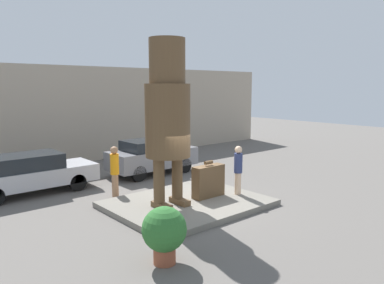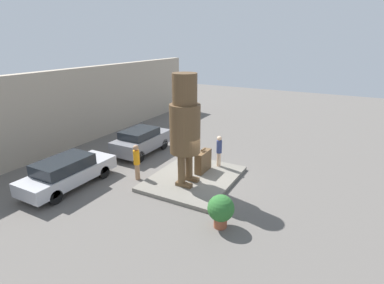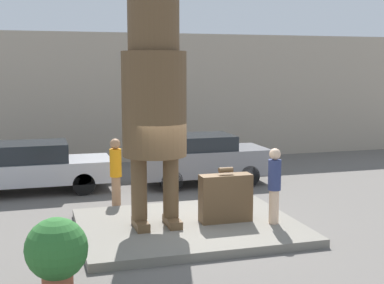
% 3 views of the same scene
% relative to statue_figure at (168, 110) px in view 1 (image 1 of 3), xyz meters
% --- Properties ---
extents(ground_plane, '(60.00, 60.00, 0.00)m').
position_rel_statue_figure_xyz_m(ground_plane, '(0.77, -0.04, -3.24)').
color(ground_plane, '#605B56').
extents(pedestal, '(4.93, 3.92, 0.18)m').
position_rel_statue_figure_xyz_m(pedestal, '(0.77, -0.04, -3.15)').
color(pedestal, slate).
rests_on(pedestal, ground_plane).
extents(building_backdrop, '(28.00, 0.60, 5.01)m').
position_rel_statue_figure_xyz_m(building_backdrop, '(0.77, 9.44, -0.74)').
color(building_backdrop, tan).
rests_on(building_backdrop, ground_plane).
extents(statue_figure, '(1.41, 1.41, 5.22)m').
position_rel_statue_figure_xyz_m(statue_figure, '(0.00, 0.00, 0.00)').
color(statue_figure, brown).
rests_on(statue_figure, pedestal).
extents(giant_suitcase, '(1.20, 0.40, 1.27)m').
position_rel_statue_figure_xyz_m(giant_suitcase, '(1.62, -0.14, -2.50)').
color(giant_suitcase, brown).
rests_on(giant_suitcase, pedestal).
extents(tourist, '(0.29, 0.29, 1.72)m').
position_rel_statue_figure_xyz_m(tourist, '(2.61, -0.60, -2.11)').
color(tourist, beige).
rests_on(tourist, pedestal).
extents(parked_car_silver, '(4.69, 1.75, 1.50)m').
position_rel_statue_figure_xyz_m(parked_car_silver, '(-2.74, 4.91, -2.44)').
color(parked_car_silver, '#B7B7BC').
rests_on(parked_car_silver, ground_plane).
extents(parked_car_grey, '(4.02, 1.74, 1.58)m').
position_rel_statue_figure_xyz_m(parked_car_grey, '(2.54, 4.58, -2.39)').
color(parked_car_grey, gray).
rests_on(parked_car_grey, ground_plane).
extents(planter_pot, '(1.02, 1.02, 1.32)m').
position_rel_statue_figure_xyz_m(planter_pot, '(-2.25, -2.81, -2.48)').
color(planter_pot, brown).
rests_on(planter_pot, ground_plane).
extents(worker_hivis, '(0.31, 0.31, 1.84)m').
position_rel_statue_figure_xyz_m(worker_hivis, '(-0.51, 2.52, -2.23)').
color(worker_hivis, '#A87A56').
rests_on(worker_hivis, ground_plane).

